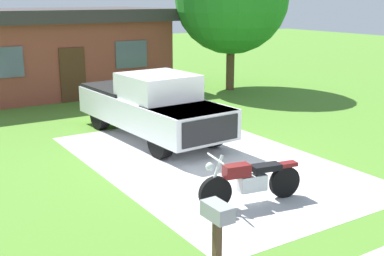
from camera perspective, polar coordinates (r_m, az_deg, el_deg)
The scene contains 6 objects.
ground_plane at distance 12.27m, azimuth 1.86°, elevation -3.94°, with size 80.00×80.00×0.00m, color #4C7E2A.
driveway_pad at distance 12.26m, azimuth 1.86°, elevation -3.92°, with size 5.22×8.33×0.01m, color #BDBDBD.
motorcycle at distance 9.79m, azimuth 6.75°, elevation -6.04°, with size 2.20×0.75×1.09m.
pickup_truck at distance 14.31m, azimuth -4.85°, elevation 2.70°, with size 2.31×5.72×1.90m.
mailbox at distance 6.83m, azimuth 2.94°, elevation -10.89°, with size 0.26×0.48×1.26m.
neighbor_house at distance 22.05m, azimuth -15.89°, elevation 8.64°, with size 9.60×5.60×3.50m.
Camera 1 is at (-6.57, -9.58, 3.93)m, focal length 46.22 mm.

